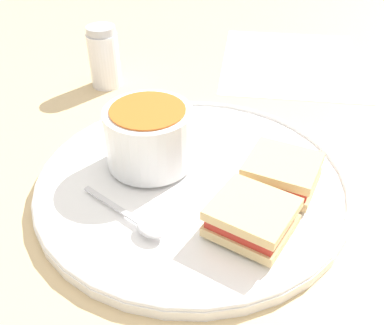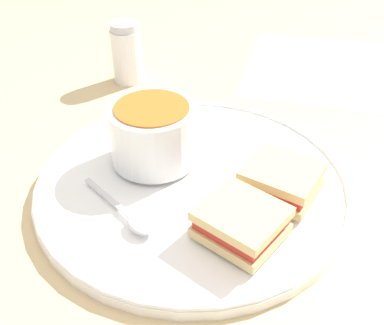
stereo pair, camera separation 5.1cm
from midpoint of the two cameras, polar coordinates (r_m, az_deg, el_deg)
name	(u,v)px [view 1 (the left image)]	position (r m, az deg, el deg)	size (l,w,h in m)	color
ground_plane	(192,187)	(0.53, -2.74, -3.26)	(2.40, 2.40, 0.00)	#D1B27F
plate	(192,182)	(0.53, -2.77, -2.55)	(0.36, 0.36, 0.02)	white
soup_bowl	(149,136)	(0.53, -8.21, 3.26)	(0.10, 0.10, 0.07)	white
spoon	(144,224)	(0.46, -9.24, -7.88)	(0.11, 0.08, 0.01)	silver
sandwich_half_near	(252,217)	(0.45, 4.37, -7.08)	(0.10, 0.10, 0.03)	#DBBC7F
sandwich_half_far	(282,170)	(0.51, 8.55, -1.07)	(0.10, 0.09, 0.03)	#DBBC7F
salt_shaker	(104,57)	(0.75, -13.07, 12.84)	(0.05, 0.05, 0.10)	silver
menu_sheet	(291,62)	(0.85, 10.80, 12.35)	(0.25, 0.29, 0.00)	white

